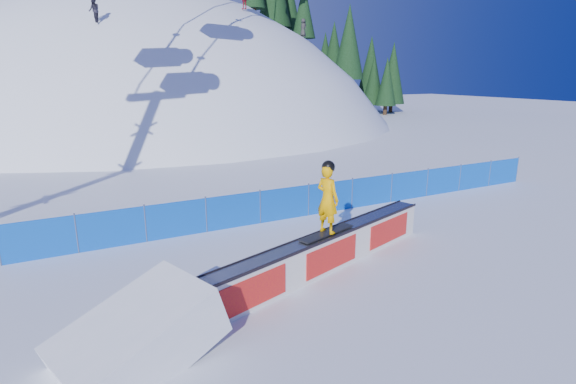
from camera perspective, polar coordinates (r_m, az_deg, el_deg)
ground at (r=14.32m, az=15.27°, el=-7.20°), size 160.00×160.00×0.00m
snow_hill at (r=57.35m, az=-16.09°, el=-9.68°), size 64.00×64.00×64.00m
treeline at (r=61.20m, az=4.85°, el=18.86°), size 22.62×11.43×19.98m
safety_fence at (r=17.49m, az=5.46°, el=-0.62°), size 22.05×0.05×1.30m
rail_box at (r=12.37m, az=4.61°, el=-7.69°), size 8.50×3.33×1.05m
snow_ramp at (r=9.55m, az=-18.27°, el=-19.33°), size 3.45×2.74×1.88m
snowboarder at (r=11.94m, az=5.05°, el=-0.80°), size 1.93×0.93×2.01m
distant_skiers at (r=41.28m, az=-11.93°, el=22.78°), size 19.74×8.39×5.66m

